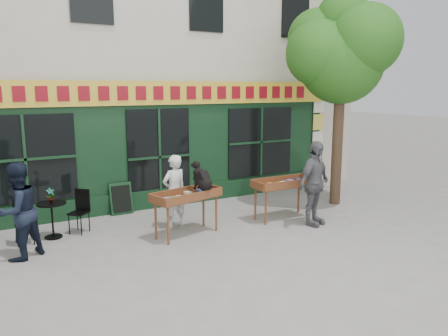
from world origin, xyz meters
The scene contains 14 objects.
ground centered at (0.00, 0.00, 0.00)m, with size 80.00×80.00×0.00m, color slate.
building centered at (0.00, 5.97, 4.97)m, with size 14.00×7.26×10.00m.
street_tree centered at (4.34, 0.36, 4.11)m, with size 3.05×2.90×5.60m.
book_cart_center centered at (-0.34, -0.06, 0.82)m, with size 1.60×0.94×0.99m.
dog centered at (0.01, -0.11, 1.29)m, with size 0.34×0.60×0.60m, color black, non-canonical shape.
woman centered at (-0.34, 0.59, 0.83)m, with size 0.61×0.40×1.66m, color silver.
book_cart_right centered at (2.20, -0.11, 0.82)m, with size 1.51×0.65×0.99m.
man_right centered at (2.50, -0.86, 0.98)m, with size 1.15×0.48×1.96m, color #545459.
bistro_table centered at (-2.87, 1.18, 0.54)m, with size 0.60×0.60×0.76m.
bistro_chair_left centered at (-3.51, 1.08, 0.56)m, with size 0.37×0.37×0.95m.
bistro_chair_right centered at (-2.26, 1.29, 0.56)m, with size 0.51×0.51×0.95m.
potted_plant centered at (-2.87, 1.18, 0.92)m, with size 0.17×0.11×0.31m, color gray.
man_left centered at (-3.57, 0.28, 0.91)m, with size 0.88×0.69×1.81m, color black.
chalkboard centered at (-1.09, 2.19, 0.40)m, with size 0.56×0.20×0.79m.
Camera 1 is at (-4.13, -8.27, 3.13)m, focal length 35.00 mm.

